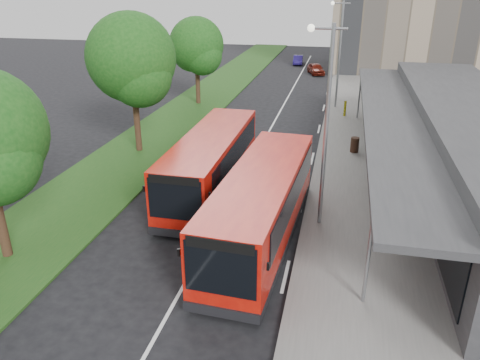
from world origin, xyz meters
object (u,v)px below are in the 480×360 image
object	(u,v)px
lamp_post_near	(325,117)
tree_far	(197,48)
litter_bin	(355,145)
bus_second	(211,163)
car_far	(298,60)
bus_main	(261,207)
tree_mid	(132,64)
lamp_post_far	(339,48)
car_near	(316,69)
bollard	(345,108)

from	to	relation	value
lamp_post_near	tree_far	bearing A→B (deg)	120.29
litter_bin	bus_second	bearing A→B (deg)	-134.67
bus_second	car_far	bearing A→B (deg)	89.82
bus_main	tree_mid	bearing A→B (deg)	139.07
lamp_post_near	car_far	bearing A→B (deg)	97.15
lamp_post_far	litter_bin	distance (m)	11.58
tree_mid	car_near	size ratio (longest dim) A/B	2.34
litter_bin	lamp_post_far	bearing A→B (deg)	98.18
lamp_post_far	car_near	size ratio (longest dim) A/B	2.32
lamp_post_far	bus_second	world-z (taller)	lamp_post_far
car_near	bus_second	bearing A→B (deg)	-112.64
tree_far	car_near	size ratio (longest dim) A/B	2.03
bus_main	lamp_post_near	bearing A→B (deg)	42.80
lamp_post_far	bus_main	size ratio (longest dim) A/B	0.77
lamp_post_far	car_near	world-z (taller)	lamp_post_far
lamp_post_near	car_far	world-z (taller)	lamp_post_near
bollard	car_near	distance (m)	17.69
litter_bin	car_far	bearing A→B (deg)	101.93
tree_far	bollard	distance (m)	12.68
tree_far	bus_second	world-z (taller)	tree_far
bollard	car_far	xyz separation A→B (m)	(-5.96, 23.47, -0.19)
car_near	lamp_post_far	bearing A→B (deg)	-98.00
lamp_post_far	bus_second	size ratio (longest dim) A/B	0.79
lamp_post_near	bollard	distance (m)	17.79
tree_mid	litter_bin	xyz separation A→B (m)	(12.67, 2.24, -4.61)
bus_main	bus_second	world-z (taller)	bus_main
lamp_post_near	lamp_post_far	size ratio (longest dim) A/B	1.00
lamp_post_far	bollard	distance (m)	4.90
litter_bin	car_near	world-z (taller)	car_near
bus_main	car_near	size ratio (longest dim) A/B	3.02
tree_far	bus_second	xyz separation A→B (m)	(5.84, -16.66, -3.05)
bus_main	car_near	world-z (taller)	bus_main
bollard	tree_far	bearing A→B (deg)	171.74
litter_bin	car_far	size ratio (longest dim) A/B	0.28
bus_second	bollard	bearing A→B (deg)	67.74
tree_far	car_far	size ratio (longest dim) A/B	2.20
tree_far	bollard	xyz separation A→B (m)	(11.97, -1.74, -3.79)
bus_second	tree_far	bearing A→B (deg)	109.40
litter_bin	car_near	bearing A→B (deg)	99.08
lamp_post_far	bus_main	bearing A→B (deg)	-95.53
tree_mid	lamp_post_far	bearing A→B (deg)	49.32
bus_main	car_far	distance (m)	42.64
bus_second	car_far	xyz separation A→B (m)	(0.17, 38.40, -0.94)
bus_second	bus_main	bearing A→B (deg)	-52.26
lamp_post_far	litter_bin	world-z (taller)	lamp_post_far
bus_second	bollard	size ratio (longest dim) A/B	8.94
tree_far	car_near	distance (m)	18.27
tree_far	tree_mid	bearing A→B (deg)	-90.00
bus_second	litter_bin	size ratio (longest dim) A/B	11.40
lamp_post_near	litter_bin	xyz separation A→B (m)	(1.54, 9.29, -4.13)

